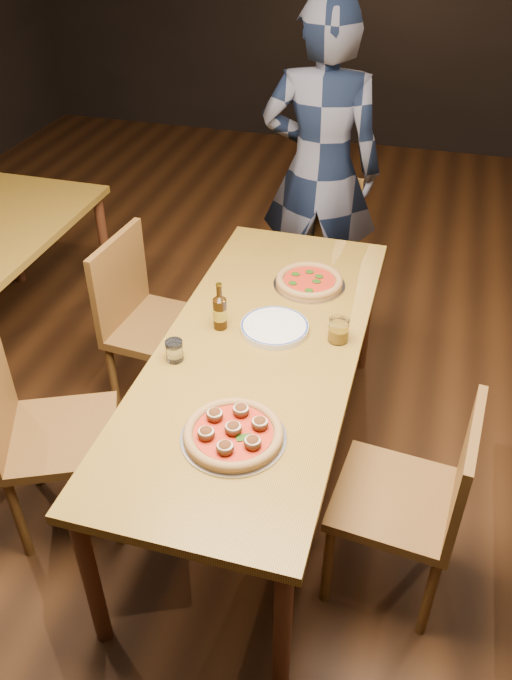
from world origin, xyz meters
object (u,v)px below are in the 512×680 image
(pizza_margherita, at_px, (309,281))
(diner, at_px, (321,172))
(water_glass, at_px, (174,351))
(amber_glass, at_px, (339,330))
(chair_main_sw, at_px, (163,327))
(plate_stack, at_px, (275,328))
(beer_bottle, at_px, (220,313))
(chair_end, at_px, (313,255))
(pizza_meatball, at_px, (233,433))
(chair_main_e, at_px, (396,498))
(table_main, at_px, (259,360))
(chair_main_nw, at_px, (60,434))

(pizza_margherita, bearing_deg, diner, 98.60)
(water_glass, relative_size, amber_glass, 0.84)
(diner, bearing_deg, water_glass, 77.33)
(chair_main_sw, height_order, plate_stack, chair_main_sw)
(pizza_margherita, bearing_deg, beer_bottle, -123.79)
(pizza_margherita, xyz_separation_m, beer_bottle, (-0.29, -0.43, 0.05))
(chair_end, height_order, water_glass, chair_end)
(chair_main_sw, relative_size, plate_stack, 3.44)
(plate_stack, xyz_separation_m, diner, (-0.07, 1.30, 0.16))
(pizza_meatball, bearing_deg, chair_main_e, 13.15)
(chair_end, distance_m, pizza_meatball, 1.86)
(pizza_meatball, xyz_separation_m, pizza_margherita, (0.04, 1.05, -0.00))
(pizza_margherita, height_order, water_glass, water_glass)
(chair_main_sw, height_order, chair_main_e, chair_main_sw)
(table_main, height_order, pizza_margherita, pizza_margherita)
(beer_bottle, distance_m, amber_glass, 0.50)
(plate_stack, relative_size, amber_glass, 2.75)
(chair_main_e, height_order, water_glass, chair_main_e)
(pizza_meatball, height_order, diner, diner)
(pizza_margherita, xyz_separation_m, plate_stack, (-0.06, -0.39, -0.01))
(chair_end, relative_size, amber_glass, 8.91)
(chair_main_e, bearing_deg, chair_main_sw, -115.88)
(beer_bottle, height_order, amber_glass, beer_bottle)
(chair_main_nw, bearing_deg, plate_stack, -77.25)
(table_main, distance_m, chair_main_nw, 0.86)
(amber_glass, bearing_deg, plate_stack, -179.33)
(chair_main_e, height_order, chair_end, chair_main_e)
(amber_glass, bearing_deg, pizza_meatball, -110.48)
(chair_main_sw, bearing_deg, pizza_margherita, -71.15)
(table_main, relative_size, water_glass, 22.84)
(pizza_margherita, bearing_deg, water_glass, -119.78)
(table_main, relative_size, chair_end, 2.16)
(table_main, relative_size, plate_stack, 6.99)
(table_main, xyz_separation_m, water_glass, (-0.30, -0.17, 0.12))
(table_main, relative_size, diner, 1.08)
(table_main, bearing_deg, pizza_margherita, 79.57)
(plate_stack, bearing_deg, water_glass, -137.91)
(beer_bottle, bearing_deg, amber_glass, 5.21)
(table_main, bearing_deg, pizza_meatball, -84.14)
(table_main, height_order, chair_end, chair_end)
(pizza_meatball, height_order, water_glass, water_glass)
(water_glass, bearing_deg, chair_main_e, -13.38)
(beer_bottle, bearing_deg, diner, 83.49)
(plate_stack, bearing_deg, chair_main_sw, 160.27)
(chair_main_sw, relative_size, chair_end, 1.06)
(chair_main_e, bearing_deg, plate_stack, -125.49)
(pizza_meatball, relative_size, diner, 0.20)
(amber_glass, bearing_deg, chair_end, 106.04)
(chair_end, xyz_separation_m, pizza_meatball, (0.09, -1.83, 0.31))
(chair_end, height_order, pizza_meatball, chair_end)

